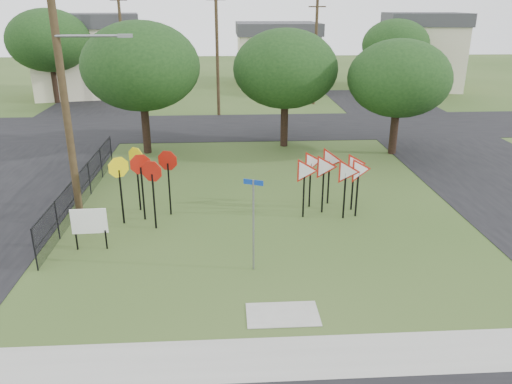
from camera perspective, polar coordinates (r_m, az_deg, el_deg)
ground at (r=16.23m, az=2.12°, el=-9.04°), size 140.00×140.00×0.00m
sidewalk at (r=12.77m, az=4.00°, el=-18.38°), size 30.00×1.60×0.02m
street_left at (r=27.44m, az=-25.92°, el=1.56°), size 8.00×50.00×0.02m
street_right at (r=28.67m, az=24.70°, el=2.52°), size 8.00×50.00×0.02m
street_far at (r=34.98m, az=-1.02°, el=7.47°), size 60.00×8.00×0.02m
curb_pad at (r=14.20m, az=3.07°, el=-13.81°), size 2.00×1.20×0.02m
street_name_sign at (r=15.55m, az=-0.29°, el=-3.16°), size 0.59×0.27×3.07m
stop_sign_cluster at (r=19.72m, az=-12.73°, el=2.30°), size 2.51×2.28×2.71m
yield_sign_cluster at (r=20.19m, az=8.72°, el=2.58°), size 3.21×1.96×2.51m
info_board at (r=18.08m, az=-18.53°, el=-3.34°), size 1.22×0.09×1.52m
utility_pole_main at (r=19.60m, az=-21.03°, el=11.06°), size 3.55×0.33×10.00m
far_pole_a at (r=38.17m, az=-4.45°, el=15.52°), size 1.40×0.24×9.00m
far_pole_b at (r=42.82m, az=6.81°, el=15.67°), size 1.40×0.24×8.50m
far_pole_c at (r=44.96m, az=-15.00°, el=15.70°), size 1.40×0.24×9.00m
fence_run at (r=22.39m, az=-19.22°, el=0.60°), size 0.05×11.55×1.50m
house_left at (r=49.82m, az=-18.68°, el=14.66°), size 10.58×8.88×7.20m
house_mid at (r=54.50m, az=2.37°, el=15.59°), size 8.40×8.40×6.20m
house_right at (r=53.83m, az=18.37°, el=15.08°), size 8.30×8.30×7.20m
tree_near_left at (r=28.56m, az=-13.01°, el=13.82°), size 6.40×6.40×7.27m
tree_near_mid at (r=29.42m, az=3.38°, el=13.87°), size 6.00×6.00×6.80m
tree_near_right at (r=28.87m, az=16.04°, el=12.36°), size 5.60×5.60×6.33m
tree_far_left at (r=46.44m, az=-22.61°, el=15.70°), size 6.80×6.80×7.73m
tree_far_right at (r=48.66m, az=15.66°, el=15.90°), size 6.00×6.00×6.80m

